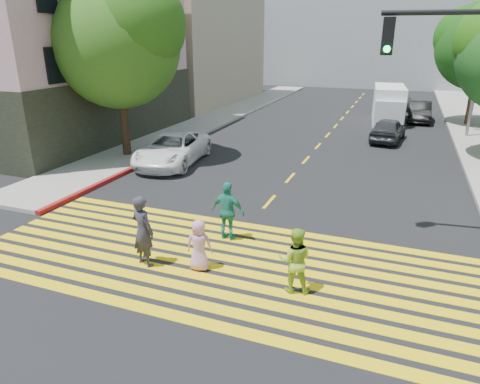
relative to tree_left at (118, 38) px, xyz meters
The scene contains 19 objects.
ground 13.78m from the tree_left, 48.27° to the right, with size 120.00×120.00×0.00m, color black.
sidewalk_left 13.77m from the tree_left, 90.58° to the left, with size 3.00×40.00×0.15m, color gray.
curb_red 6.65m from the tree_left, 66.51° to the right, with size 0.20×8.00×0.16m, color maroon.
crosswalk 12.94m from the tree_left, 44.10° to the right, with size 13.40×5.30×0.01m.
lane_line 16.54m from the tree_left, 57.43° to the left, with size 0.12×34.40×0.01m.
building_left_pink 8.13m from the tree_left, 161.11° to the left, with size 12.10×14.10×11.00m.
building_left_tan 20.12m from the tree_left, 112.28° to the left, with size 12.00×16.00×10.00m, color tan.
backdrop_block 39.51m from the tree_left, 77.76° to the left, with size 30.00×8.00×12.00m, color gray.
tree_left is the anchor object (origin of this frame).
pedestrian_man 12.05m from the tree_left, 53.19° to the right, with size 0.70×0.46×1.92m, color #2D2B38.
pedestrian_woman 14.56m from the tree_left, 39.37° to the right, with size 0.78×0.61×1.61m, color #95BF31.
pedestrian_child 12.81m from the tree_left, 46.69° to the right, with size 0.67×0.44×1.37m, color #C68AB6.
pedestrian_extra 11.56m from the tree_left, 39.61° to the right, with size 1.04×0.43×1.77m, color teal.
white_sedan 5.57m from the tree_left, ahead, with size 2.37×5.14×1.43m, color white.
dark_car_near 15.24m from the tree_left, 34.81° to the left, with size 1.59×3.95×1.34m, color #25262B.
silver_car 24.59m from the tree_left, 59.76° to the left, with size 1.76×4.32×1.25m, color gray.
dark_car_parked 21.13m from the tree_left, 48.67° to the left, with size 1.47×4.23×1.39m, color black.
white_van 18.81m from the tree_left, 51.00° to the left, with size 2.38×5.34×2.45m.
street_lamp 19.23m from the tree_left, 33.84° to the left, with size 2.19×0.28×9.69m.
Camera 1 is at (4.17, -7.92, 5.66)m, focal length 32.00 mm.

